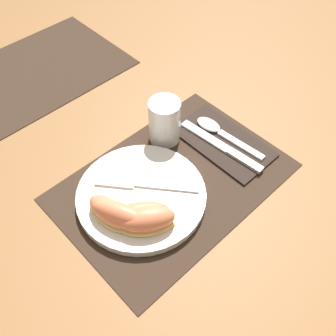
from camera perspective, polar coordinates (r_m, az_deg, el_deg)
The scene contains 13 objects.
ground_plane at distance 0.78m, azimuth 0.71°, elevation -2.03°, with size 3.00×3.00×0.00m, color olive.
placemat at distance 0.78m, azimuth 0.71°, elevation -1.95°, with size 0.44×0.30×0.00m.
placemat_far at distance 1.07m, azimuth -18.85°, elevation 12.99°, with size 0.44×0.30×0.00m.
plate at distance 0.74m, azimuth -3.91°, elevation -4.03°, with size 0.24×0.24×0.02m.
juice_glass at distance 0.82m, azimuth -0.49°, elevation 6.49°, with size 0.07×0.07×0.10m.
napkin at distance 0.84m, azimuth 8.25°, elevation 3.61°, with size 0.11×0.21×0.00m.
knife at distance 0.83m, azimuth 7.95°, elevation 3.08°, with size 0.03×0.21×0.01m.
spoon at distance 0.86m, azimuth 7.12°, elevation 5.53°, with size 0.04×0.17×0.01m.
fork at distance 0.75m, azimuth -4.22°, elevation -2.28°, with size 0.14×0.17×0.00m.
citrus_wedge_0 at distance 0.70m, azimuth -8.41°, elevation -6.37°, with size 0.06×0.10×0.04m.
citrus_wedge_1 at distance 0.69m, azimuth -6.74°, elevation -6.92°, with size 0.09×0.13×0.05m.
citrus_wedge_2 at distance 0.70m, azimuth -4.02°, elevation -6.50°, with size 0.11×0.09×0.04m.
citrus_wedge_3 at distance 0.68m, azimuth -3.01°, elevation -7.53°, with size 0.11×0.10×0.04m.
Camera 1 is at (-0.33, -0.33, 0.62)m, focal length 42.00 mm.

